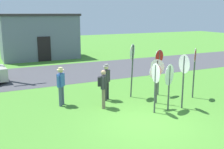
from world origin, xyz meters
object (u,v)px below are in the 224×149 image
(stop_sign_leaning_left, at_px, (159,65))
(stop_sign_tallest, at_px, (155,79))
(person_near_signs, at_px, (61,84))
(stop_sign_nearest, at_px, (169,79))
(stop_sign_center_cluster, at_px, (132,61))
(stop_sign_leaning_right, at_px, (155,79))
(stop_sign_rear_left, at_px, (184,72))
(person_with_sunhat, at_px, (103,86))
(person_holding_notes, at_px, (106,80))
(stop_sign_rear_right, at_px, (157,74))
(stop_sign_far_back, at_px, (195,65))

(stop_sign_leaning_left, xyz_separation_m, stop_sign_tallest, (-1.61, -2.05, -0.13))
(person_near_signs, bearing_deg, stop_sign_nearest, -33.05)
(stop_sign_center_cluster, height_order, stop_sign_leaning_right, stop_sign_center_cluster)
(stop_sign_leaning_right, height_order, person_near_signs, stop_sign_leaning_right)
(stop_sign_rear_left, relative_size, stop_sign_tallest, 1.13)
(stop_sign_leaning_right, distance_m, person_with_sunhat, 2.27)
(stop_sign_tallest, distance_m, person_near_signs, 4.17)
(person_holding_notes, bearing_deg, stop_sign_rear_right, -37.00)
(stop_sign_rear_left, xyz_separation_m, stop_sign_leaning_left, (0.21, 2.10, -0.07))
(stop_sign_nearest, height_order, stop_sign_leaning_right, stop_sign_nearest)
(stop_sign_tallest, xyz_separation_m, stop_sign_nearest, (0.72, 0.04, -0.08))
(stop_sign_leaning_left, relative_size, stop_sign_nearest, 1.16)
(stop_sign_nearest, distance_m, stop_sign_leaning_right, 0.60)
(stop_sign_rear_right, distance_m, person_holding_notes, 2.38)
(stop_sign_far_back, bearing_deg, person_with_sunhat, 173.01)
(stop_sign_rear_left, height_order, person_with_sunhat, stop_sign_rear_left)
(stop_sign_leaning_left, relative_size, stop_sign_rear_right, 1.13)
(stop_sign_nearest, bearing_deg, stop_sign_leaning_left, 66.06)
(stop_sign_rear_left, distance_m, stop_sign_leaning_left, 2.11)
(person_holding_notes, bearing_deg, person_near_signs, 175.45)
(stop_sign_rear_left, distance_m, stop_sign_rear_right, 1.25)
(person_with_sunhat, bearing_deg, stop_sign_rear_right, -10.89)
(stop_sign_leaning_right, bearing_deg, stop_sign_tallest, -124.28)
(stop_sign_tallest, xyz_separation_m, person_with_sunhat, (-1.68, 1.49, -0.45))
(stop_sign_tallest, relative_size, person_holding_notes, 1.20)
(stop_sign_leaning_left, height_order, stop_sign_tallest, stop_sign_leaning_left)
(stop_sign_far_back, relative_size, person_near_signs, 1.40)
(stop_sign_rear_right, distance_m, person_with_sunhat, 2.54)
(stop_sign_nearest, height_order, person_holding_notes, stop_sign_nearest)
(stop_sign_leaning_right, bearing_deg, stop_sign_center_cluster, 93.46)
(stop_sign_tallest, distance_m, stop_sign_leaning_right, 0.63)
(stop_sign_far_back, bearing_deg, stop_sign_rear_right, 177.69)
(person_near_signs, bearing_deg, stop_sign_tallest, -38.95)
(stop_sign_rear_left, bearing_deg, stop_sign_leaning_left, 84.27)
(stop_sign_leaning_right, relative_size, stop_sign_far_back, 0.79)
(stop_sign_leaning_left, xyz_separation_m, stop_sign_center_cluster, (-1.38, 0.26, 0.25))
(stop_sign_leaning_left, relative_size, stop_sign_tallest, 1.10)
(stop_sign_far_back, bearing_deg, stop_sign_rear_left, -146.43)
(stop_sign_leaning_left, relative_size, person_with_sunhat, 1.37)
(stop_sign_rear_right, bearing_deg, stop_sign_rear_left, -60.12)
(person_with_sunhat, bearing_deg, person_near_signs, 144.33)
(stop_sign_far_back, bearing_deg, stop_sign_leaning_left, 138.53)
(stop_sign_leaning_right, distance_m, stop_sign_far_back, 2.59)
(stop_sign_leaning_left, bearing_deg, person_holding_notes, 172.00)
(stop_sign_nearest, relative_size, person_near_signs, 1.15)
(stop_sign_rear_left, bearing_deg, person_holding_notes, 135.12)
(stop_sign_rear_left, relative_size, stop_sign_far_back, 0.97)
(person_holding_notes, bearing_deg, stop_sign_nearest, -52.99)
(stop_sign_tallest, xyz_separation_m, stop_sign_leaning_right, (0.34, 0.51, -0.14))
(stop_sign_tallest, height_order, stop_sign_leaning_right, stop_sign_tallest)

